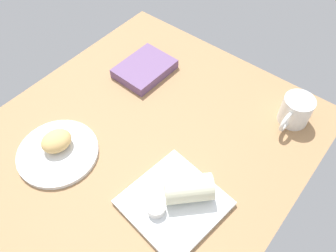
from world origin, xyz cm
name	(u,v)px	position (x,y,z in cm)	size (l,w,h in cm)	color
dining_table	(133,154)	(0.00, 0.00, 2.00)	(110.00, 90.00, 4.00)	#9E754C
round_plate	(58,153)	(-14.63, 15.94, 4.70)	(23.50, 23.50, 1.40)	white
scone_pastry	(56,141)	(-13.19, 17.11, 7.97)	(8.87, 7.55, 5.13)	tan
square_plate	(174,203)	(-5.83, -20.28, 4.80)	(23.18, 23.18, 1.60)	white
sauce_cup	(156,208)	(-10.61, -18.20, 6.99)	(4.82, 4.82, 2.59)	silver
breakfast_wrap	(189,189)	(-2.00, -21.94, 9.14)	(7.08, 7.08, 12.36)	beige
book_stack	(145,69)	(27.46, 19.18, 5.67)	(19.76, 15.38, 3.34)	#6B4C7A
coffee_mug	(295,111)	(39.98, -31.38, 8.67)	(14.20, 9.34, 9.13)	white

